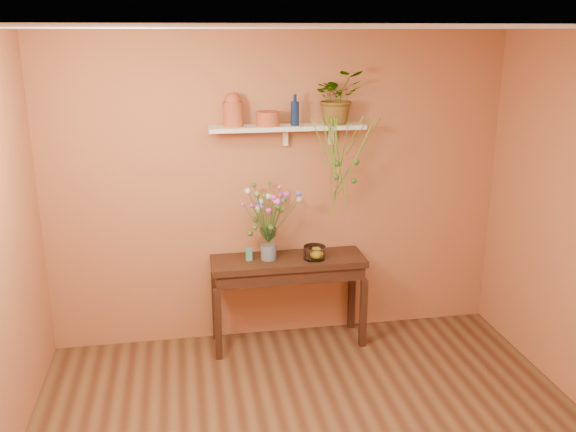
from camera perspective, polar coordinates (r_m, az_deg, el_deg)
name	(u,v)px	position (r m, az deg, el deg)	size (l,w,h in m)	color
room	(336,277)	(3.52, 4.45, -5.60)	(4.04, 4.04, 2.70)	brown
sideboard	(288,271)	(5.38, 0.03, -5.07)	(1.32, 0.43, 0.80)	#371F12
wall_shelf	(288,128)	(5.16, 0.03, 8.15)	(1.30, 0.24, 0.19)	white
terracotta_jug	(233,110)	(5.09, -5.12, 9.70)	(0.21, 0.21, 0.27)	#B64E2F
terracotta_pot	(268,119)	(5.11, -1.88, 8.97)	(0.19, 0.19, 0.12)	#B64E2F
blue_bottle	(295,113)	(5.13, 0.64, 9.51)	(0.08, 0.08, 0.25)	#0C1F46
spider_plant	(338,97)	(5.23, 4.60, 10.90)	(0.40, 0.35, 0.44)	#36631C
plant_fronds	(343,163)	(5.16, 5.10, 4.89)	(0.56, 0.40, 0.85)	#36631C
glass_vase	(269,246)	(5.28, -1.81, -2.80)	(0.13, 0.13, 0.28)	white
bouquet	(269,207)	(5.16, -1.72, 0.84)	(0.52, 0.53, 0.51)	#386B28
glass_bowl	(314,253)	(5.31, 2.46, -3.43)	(0.19, 0.19, 0.11)	white
lemon	(316,254)	(5.32, 2.61, -3.52)	(0.08, 0.08, 0.08)	yellow
carton	(249,254)	(5.28, -3.64, -3.56)	(0.05, 0.04, 0.11)	teal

